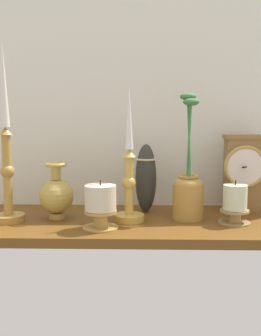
{
  "coord_description": "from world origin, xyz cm",
  "views": [
    {
      "loc": [
        1.97,
        -104.21,
        27.07
      ],
      "look_at": [
        -0.61,
        0.0,
        14.0
      ],
      "focal_mm": 42.06,
      "sensor_mm": 36.0,
      "label": 1
    }
  ],
  "objects_px": {
    "candlestick_tall_center": "(7,159)",
    "pillar_candle_front": "(101,204)",
    "pillar_candle_near_clock": "(235,204)",
    "brass_vase_bulbous": "(56,195)",
    "candlestick_tall_left": "(129,179)",
    "mantel_clock": "(242,172)",
    "brass_vase_jar": "(188,191)",
    "tall_ceramic_vase": "(146,178)"
  },
  "relations": [
    {
      "from": "brass_vase_jar",
      "to": "candlestick_tall_center",
      "type": "bearing_deg",
      "value": -175.42
    },
    {
      "from": "mantel_clock",
      "to": "candlestick_tall_center",
      "type": "xyz_separation_m",
      "value": [
        -0.65,
        -0.13,
        0.05
      ]
    },
    {
      "from": "pillar_candle_near_clock",
      "to": "mantel_clock",
      "type": "bearing_deg",
      "value": 68.68
    },
    {
      "from": "candlestick_tall_center",
      "to": "pillar_candle_front",
      "type": "height_order",
      "value": "candlestick_tall_center"
    },
    {
      "from": "brass_vase_jar",
      "to": "pillar_candle_near_clock",
      "type": "bearing_deg",
      "value": -20.69
    },
    {
      "from": "candlestick_tall_center",
      "to": "brass_vase_bulbous",
      "type": "height_order",
      "value": "candlestick_tall_center"
    },
    {
      "from": "brass_vase_jar",
      "to": "pillar_candle_near_clock",
      "type": "distance_m",
      "value": 0.13
    },
    {
      "from": "brass_vase_jar",
      "to": "pillar_candle_near_clock",
      "type": "xyz_separation_m",
      "value": [
        0.12,
        -0.04,
        -0.03
      ]
    },
    {
      "from": "pillar_candle_near_clock",
      "to": "candlestick_tall_left",
      "type": "bearing_deg",
      "value": 176.52
    },
    {
      "from": "candlestick_tall_center",
      "to": "pillar_candle_near_clock",
      "type": "xyz_separation_m",
      "value": [
        0.59,
        -0.01,
        -0.12
      ]
    },
    {
      "from": "tall_ceramic_vase",
      "to": "pillar_candle_front",
      "type": "bearing_deg",
      "value": -123.04
    },
    {
      "from": "pillar_candle_near_clock",
      "to": "tall_ceramic_vase",
      "type": "relative_size",
      "value": 0.57
    },
    {
      "from": "brass_vase_jar",
      "to": "tall_ceramic_vase",
      "type": "xyz_separation_m",
      "value": [
        -0.11,
        0.08,
        0.02
      ]
    },
    {
      "from": "candlestick_tall_left",
      "to": "brass_vase_jar",
      "type": "height_order",
      "value": "candlestick_tall_left"
    },
    {
      "from": "candlestick_tall_center",
      "to": "pillar_candle_front",
      "type": "bearing_deg",
      "value": -13.63
    },
    {
      "from": "candlestick_tall_center",
      "to": "pillar_candle_front",
      "type": "relative_size",
      "value": 3.89
    },
    {
      "from": "pillar_candle_front",
      "to": "candlestick_tall_center",
      "type": "bearing_deg",
      "value": 166.37
    },
    {
      "from": "pillar_candle_front",
      "to": "pillar_candle_near_clock",
      "type": "distance_m",
      "value": 0.35
    },
    {
      "from": "candlestick_tall_left",
      "to": "brass_vase_jar",
      "type": "distance_m",
      "value": 0.17
    },
    {
      "from": "mantel_clock",
      "to": "pillar_candle_near_clock",
      "type": "height_order",
      "value": "mantel_clock"
    },
    {
      "from": "mantel_clock",
      "to": "pillar_candle_near_clock",
      "type": "relative_size",
      "value": 1.99
    },
    {
      "from": "candlestick_tall_left",
      "to": "mantel_clock",
      "type": "bearing_deg",
      "value": 19.28
    },
    {
      "from": "candlestick_tall_center",
      "to": "pillar_candle_near_clock",
      "type": "bearing_deg",
      "value": -0.52
    },
    {
      "from": "mantel_clock",
      "to": "candlestick_tall_center",
      "type": "height_order",
      "value": "candlestick_tall_center"
    },
    {
      "from": "brass_vase_bulbous",
      "to": "pillar_candle_front",
      "type": "distance_m",
      "value": 0.16
    },
    {
      "from": "candlestick_tall_center",
      "to": "brass_vase_bulbous",
      "type": "distance_m",
      "value": 0.16
    },
    {
      "from": "pillar_candle_front",
      "to": "pillar_candle_near_clock",
      "type": "xyz_separation_m",
      "value": [
        0.34,
        0.06,
        -0.01
      ]
    },
    {
      "from": "candlestick_tall_center",
      "to": "candlestick_tall_left",
      "type": "bearing_deg",
      "value": 2.02
    },
    {
      "from": "brass_vase_bulbous",
      "to": "pillar_candle_front",
      "type": "xyz_separation_m",
      "value": [
        0.13,
        -0.09,
        -0.01
      ]
    },
    {
      "from": "pillar_candle_near_clock",
      "to": "brass_vase_bulbous",
      "type": "bearing_deg",
      "value": 175.71
    },
    {
      "from": "brass_vase_jar",
      "to": "pillar_candle_front",
      "type": "height_order",
      "value": "brass_vase_jar"
    },
    {
      "from": "brass_vase_bulbous",
      "to": "tall_ceramic_vase",
      "type": "distance_m",
      "value": 0.26
    },
    {
      "from": "brass_vase_bulbous",
      "to": "brass_vase_jar",
      "type": "xyz_separation_m",
      "value": [
        0.36,
        0.01,
        0.01
      ]
    },
    {
      "from": "brass_vase_jar",
      "to": "tall_ceramic_vase",
      "type": "bearing_deg",
      "value": 145.89
    },
    {
      "from": "brass_vase_bulbous",
      "to": "tall_ceramic_vase",
      "type": "height_order",
      "value": "tall_ceramic_vase"
    },
    {
      "from": "brass_vase_bulbous",
      "to": "brass_vase_jar",
      "type": "height_order",
      "value": "brass_vase_jar"
    },
    {
      "from": "candlestick_tall_left",
      "to": "brass_vase_jar",
      "type": "xyz_separation_m",
      "value": [
        0.16,
        0.03,
        -0.04
      ]
    },
    {
      "from": "mantel_clock",
      "to": "pillar_candle_front",
      "type": "relative_size",
      "value": 1.88
    },
    {
      "from": "mantel_clock",
      "to": "tall_ceramic_vase",
      "type": "distance_m",
      "value": 0.28
    },
    {
      "from": "mantel_clock",
      "to": "candlestick_tall_center",
      "type": "distance_m",
      "value": 0.66
    },
    {
      "from": "mantel_clock",
      "to": "candlestick_tall_left",
      "type": "relative_size",
      "value": 0.63
    },
    {
      "from": "candlestick_tall_center",
      "to": "brass_vase_bulbous",
      "type": "xyz_separation_m",
      "value": [
        0.12,
        0.03,
        -0.1
      ]
    }
  ]
}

